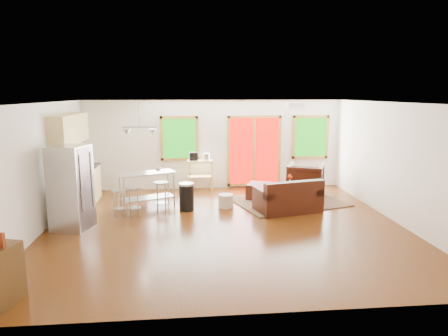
{
  "coord_description": "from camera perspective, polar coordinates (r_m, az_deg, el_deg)",
  "views": [
    {
      "loc": [
        -0.8,
        -8.13,
        2.79
      ],
      "look_at": [
        0.0,
        0.3,
        1.2
      ],
      "focal_mm": 32.0,
      "sensor_mm": 36.0,
      "label": 1
    }
  ],
  "objects": [
    {
      "name": "floor",
      "position": [
        8.63,
        0.19,
        -8.29
      ],
      "size": [
        7.5,
        7.0,
        0.02
      ],
      "primitive_type": "cube",
      "color": "#3C1C06",
      "rests_on": "ground"
    },
    {
      "name": "ceiling",
      "position": [
        8.17,
        0.2,
        9.37
      ],
      "size": [
        7.5,
        7.0,
        0.02
      ],
      "primitive_type": "cube",
      "color": "white",
      "rests_on": "ground"
    },
    {
      "name": "back_wall",
      "position": [
        11.76,
        -1.48,
        3.35
      ],
      "size": [
        7.5,
        0.02,
        2.6
      ],
      "primitive_type": "cube",
      "color": "white",
      "rests_on": "ground"
    },
    {
      "name": "left_wall",
      "position": [
        8.78,
        -25.04,
        -0.15
      ],
      "size": [
        0.02,
        7.0,
        2.6
      ],
      "primitive_type": "cube",
      "color": "white",
      "rests_on": "ground"
    },
    {
      "name": "right_wall",
      "position": [
        9.44,
        23.55,
        0.66
      ],
      "size": [
        0.02,
        7.0,
        2.6
      ],
      "primitive_type": "cube",
      "color": "white",
      "rests_on": "ground"
    },
    {
      "name": "front_wall",
      "position": [
        4.92,
        4.22,
        -7.02
      ],
      "size": [
        7.5,
        0.02,
        2.6
      ],
      "primitive_type": "cube",
      "color": "white",
      "rests_on": "ground"
    },
    {
      "name": "window_left",
      "position": [
        11.66,
        -6.39,
        4.22
      ],
      "size": [
        1.1,
        0.05,
        1.3
      ],
      "color": "#14630E",
      "rests_on": "back_wall"
    },
    {
      "name": "french_doors",
      "position": [
        11.88,
        4.33,
        2.43
      ],
      "size": [
        1.6,
        0.05,
        2.1
      ],
      "color": "#CC0400",
      "rests_on": "back_wall"
    },
    {
      "name": "window_right",
      "position": [
        12.23,
        12.25,
        4.34
      ],
      "size": [
        1.1,
        0.05,
        1.3
      ],
      "color": "#14630E",
      "rests_on": "back_wall"
    },
    {
      "name": "rug",
      "position": [
        10.6,
        9.02,
        -4.69
      ],
      "size": [
        3.14,
        2.72,
        0.03
      ],
      "primitive_type": "cube",
      "rotation": [
        0.0,
        0.0,
        0.29
      ],
      "color": "#3F5132",
      "rests_on": "floor"
    },
    {
      "name": "loveseat",
      "position": [
        9.66,
        9.18,
        -4.36
      ],
      "size": [
        1.64,
        1.16,
        0.79
      ],
      "rotation": [
        0.0,
        0.0,
        0.23
      ],
      "color": "black",
      "rests_on": "floor"
    },
    {
      "name": "coffee_table",
      "position": [
        10.63,
        8.38,
        -2.79
      ],
      "size": [
        1.13,
        0.88,
        0.4
      ],
      "rotation": [
        0.0,
        0.0,
        -0.31
      ],
      "color": "#3C260F",
      "rests_on": "floor"
    },
    {
      "name": "armchair",
      "position": [
        11.31,
        11.58,
        -1.35
      ],
      "size": [
        1.21,
        1.18,
        0.97
      ],
      "primitive_type": "imported",
      "rotation": [
        0.0,
        0.0,
        2.73
      ],
      "color": "black",
      "rests_on": "floor"
    },
    {
      "name": "ottoman",
      "position": [
        10.73,
        5.16,
        -3.33
      ],
      "size": [
        0.83,
        0.83,
        0.42
      ],
      "primitive_type": "cube",
      "rotation": [
        0.0,
        0.0,
        -0.44
      ],
      "color": "black",
      "rests_on": "floor"
    },
    {
      "name": "pouf",
      "position": [
        9.91,
        0.28,
        -4.73
      ],
      "size": [
        0.45,
        0.45,
        0.33
      ],
      "primitive_type": "cylinder",
      "rotation": [
        0.0,
        0.0,
        0.22
      ],
      "color": "beige",
      "rests_on": "floor"
    },
    {
      "name": "vase",
      "position": [
        10.45,
        9.4,
        -2.06
      ],
      "size": [
        0.2,
        0.21,
        0.33
      ],
      "rotation": [
        0.0,
        0.0,
        -0.06
      ],
      "color": "silver",
      "rests_on": "coffee_table"
    },
    {
      "name": "book",
      "position": [
        10.68,
        10.35,
        -1.65
      ],
      "size": [
        0.22,
        0.08,
        0.3
      ],
      "primitive_type": "imported",
      "rotation": [
        0.0,
        0.0,
        0.23
      ],
      "color": "maroon",
      "rests_on": "coffee_table"
    },
    {
      "name": "cabinets",
      "position": [
        10.36,
        -20.36,
        -0.39
      ],
      "size": [
        0.64,
        2.24,
        2.3
      ],
      "color": "#D5BB6F",
      "rests_on": "floor"
    },
    {
      "name": "refrigerator",
      "position": [
        8.78,
        -21.0,
        -2.67
      ],
      "size": [
        0.86,
        0.85,
        1.75
      ],
      "rotation": [
        0.0,
        0.0,
        -0.28
      ],
      "color": "#B7BABC",
      "rests_on": "floor"
    },
    {
      "name": "island",
      "position": [
        10.04,
        -10.93,
        -2.16
      ],
      "size": [
        1.48,
        1.04,
        0.87
      ],
      "rotation": [
        0.0,
        0.0,
        0.4
      ],
      "color": "#B7BABC",
      "rests_on": "floor"
    },
    {
      "name": "cup",
      "position": [
        9.69,
        -9.4,
        -0.07
      ],
      "size": [
        0.15,
        0.13,
        0.13
      ],
      "primitive_type": "imported",
      "rotation": [
        0.0,
        0.0,
        0.26
      ],
      "color": "white",
      "rests_on": "island"
    },
    {
      "name": "bar_stool_a",
      "position": [
        9.41,
        -14.81,
        -3.98
      ],
      "size": [
        0.4,
        0.4,
        0.64
      ],
      "rotation": [
        0.0,
        0.0,
        0.43
      ],
      "color": "#B7BABC",
      "rests_on": "floor"
    },
    {
      "name": "bar_stool_b",
      "position": [
        9.33,
        -12.79,
        -3.75
      ],
      "size": [
        0.38,
        0.38,
        0.69
      ],
      "rotation": [
        0.0,
        0.0,
        0.17
      ],
      "color": "#B7BABC",
      "rests_on": "floor"
    },
    {
      "name": "bar_stool_c",
      "position": [
        9.55,
        -8.96,
        -3.07
      ],
      "size": [
        0.36,
        0.36,
        0.74
      ],
      "rotation": [
        0.0,
        0.0,
        0.03
      ],
      "color": "#B7BABC",
      "rests_on": "floor"
    },
    {
      "name": "trash_can",
      "position": [
        9.67,
        -5.36,
        -4.09
      ],
      "size": [
        0.42,
        0.42,
        0.67
      ],
      "rotation": [
        0.0,
        0.0,
        -0.17
      ],
      "color": "black",
      "rests_on": "floor"
    },
    {
      "name": "kitchen_cart",
      "position": [
        11.52,
        -3.54,
        0.52
      ],
      "size": [
        0.75,
        0.49,
        1.13
      ],
      "rotation": [
        0.0,
        0.0,
        0.02
      ],
      "color": "#D5BB6F",
      "rests_on": "floor"
    },
    {
      "name": "ceiling_flush",
      "position": [
        9.06,
        10.07,
        8.83
      ],
      "size": [
        0.35,
        0.35,
        0.12
      ],
      "primitive_type": "cube",
      "color": "white",
      "rests_on": "ceiling"
    },
    {
      "name": "pendant_light",
      "position": [
        9.73,
        -11.94,
        5.15
      ],
      "size": [
        0.8,
        0.18,
        0.79
      ],
      "color": "gray",
      "rests_on": "ceiling"
    }
  ]
}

